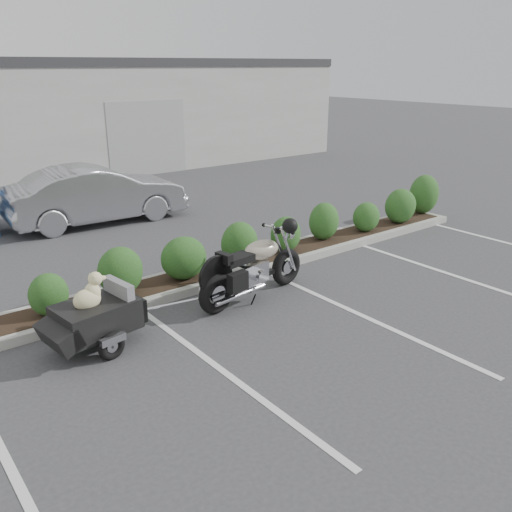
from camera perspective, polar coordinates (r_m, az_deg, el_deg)
ground at (r=8.50m, az=2.43°, el=-6.98°), size 90.00×90.00×0.00m
planter_kerb at (r=10.62m, az=-1.10°, el=-0.95°), size 12.00×1.00×0.15m
motorcycle at (r=9.13m, az=-0.21°, el=-1.31°), size 2.38×0.91×1.37m
pet_trailer at (r=7.92m, az=-16.57°, el=-6.10°), size 1.92×1.09×1.13m
sedan at (r=14.20m, az=-16.41°, el=6.24°), size 4.44×1.78×1.43m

